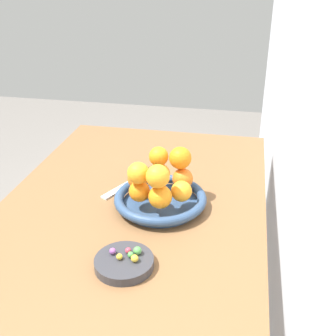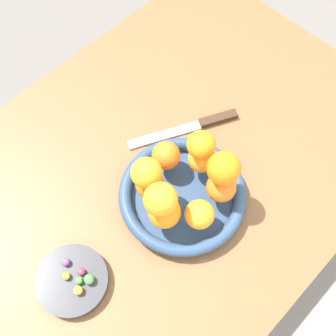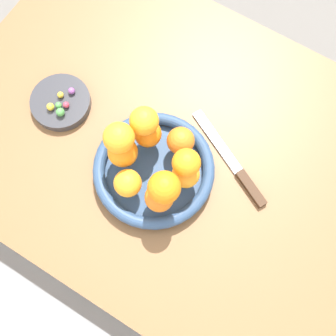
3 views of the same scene
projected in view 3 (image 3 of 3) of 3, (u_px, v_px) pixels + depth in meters
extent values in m
plane|color=slate|center=(175.00, 212.00, 1.65)|extent=(6.00, 6.00, 0.00)
cube|color=brown|center=(180.00, 149.00, 0.96)|extent=(1.10, 0.76, 0.04)
cylinder|color=brown|center=(104.00, 44.00, 1.47)|extent=(0.05, 0.05, 0.70)
cylinder|color=navy|center=(154.00, 172.00, 0.92)|extent=(0.22, 0.22, 0.01)
torus|color=navy|center=(154.00, 169.00, 0.90)|extent=(0.26, 0.26, 0.03)
cylinder|color=#333338|center=(61.00, 102.00, 0.97)|extent=(0.14, 0.14, 0.02)
sphere|color=orange|center=(128.00, 183.00, 0.85)|extent=(0.06, 0.06, 0.06)
sphere|color=orange|center=(159.00, 197.00, 0.84)|extent=(0.06, 0.06, 0.06)
sphere|color=orange|center=(186.00, 174.00, 0.85)|extent=(0.06, 0.06, 0.06)
sphere|color=orange|center=(181.00, 141.00, 0.87)|extent=(0.06, 0.06, 0.06)
sphere|color=orange|center=(148.00, 134.00, 0.88)|extent=(0.06, 0.06, 0.06)
sphere|color=orange|center=(123.00, 152.00, 0.87)|extent=(0.06, 0.06, 0.06)
sphere|color=orange|center=(119.00, 138.00, 0.81)|extent=(0.06, 0.06, 0.06)
sphere|color=orange|center=(186.00, 163.00, 0.80)|extent=(0.06, 0.06, 0.06)
sphere|color=orange|center=(144.00, 121.00, 0.82)|extent=(0.06, 0.06, 0.06)
sphere|color=orange|center=(164.00, 187.00, 0.78)|extent=(0.06, 0.06, 0.06)
sphere|color=#4C9947|center=(60.00, 112.00, 0.94)|extent=(0.02, 0.02, 0.02)
sphere|color=#4C9947|center=(59.00, 105.00, 0.94)|extent=(0.01, 0.01, 0.01)
sphere|color=gold|center=(60.00, 95.00, 0.95)|extent=(0.01, 0.01, 0.01)
sphere|color=gold|center=(50.00, 107.00, 0.94)|extent=(0.02, 0.02, 0.02)
sphere|color=#8C4C99|center=(72.00, 91.00, 0.95)|extent=(0.02, 0.02, 0.02)
sphere|color=#C6384C|center=(66.00, 105.00, 0.94)|extent=(0.01, 0.01, 0.01)
cube|color=#3F2819|center=(251.00, 188.00, 0.91)|extent=(0.09, 0.06, 0.01)
cube|color=silver|center=(217.00, 141.00, 0.95)|extent=(0.16, 0.10, 0.01)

